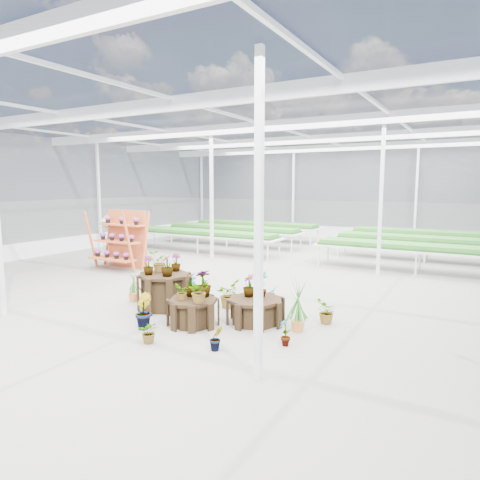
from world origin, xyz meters
The scene contains 10 objects.
ground_plane centered at (0.00, 0.00, 0.00)m, with size 24.00×24.00×0.00m, color gray.
greenhouse_shell centered at (0.00, 0.00, 2.25)m, with size 18.00×24.00×4.50m, color white, non-canonical shape.
steel_frame centered at (0.00, 0.00, 2.25)m, with size 18.00×24.00×4.50m, color silver, non-canonical shape.
nursery_benches centered at (0.00, 7.20, 0.42)m, with size 16.00×7.00×0.84m, color silver, non-canonical shape.
plinth_tall centered at (-0.35, -1.96, 0.39)m, with size 1.14×1.14×0.78m, color black.
plinth_mid centered at (0.85, -2.56, 0.26)m, with size 0.98×0.98×0.52m, color black.
plinth_low centered at (1.85, -1.86, 0.25)m, with size 1.11×1.11×0.50m, color black.
shelf_rack centered at (-4.52, 0.82, 0.95)m, with size 1.79×0.95×1.90m, color #B75129, non-canonical shape.
bird_table centered at (-5.44, 1.32, 0.87)m, with size 0.41×0.41×1.74m, color tan, non-canonical shape.
nursery_plants centered at (0.71, -1.90, 0.50)m, with size 4.86×3.19×1.25m.
Camera 1 is at (5.60, -9.13, 2.73)m, focal length 32.00 mm.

